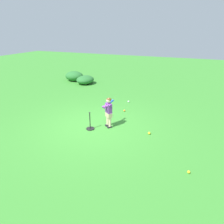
% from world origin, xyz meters
% --- Properties ---
extents(ground_plane, '(40.00, 40.00, 0.00)m').
position_xyz_m(ground_plane, '(0.00, 0.00, 0.00)').
color(ground_plane, '#38842D').
extents(child_batter, '(0.35, 0.63, 1.08)m').
position_xyz_m(child_batter, '(0.52, 0.15, 0.65)').
color(child_batter, '#232328').
rests_on(child_batter, ground).
extents(play_ball_midfield, '(0.07, 0.07, 0.07)m').
position_xyz_m(play_ball_midfield, '(3.32, -1.45, 0.04)').
color(play_ball_midfield, yellow).
rests_on(play_ball_midfield, ground).
extents(play_ball_by_bucket, '(0.09, 0.09, 0.09)m').
position_xyz_m(play_ball_by_bucket, '(1.99, 0.12, 0.05)').
color(play_ball_by_bucket, yellow).
rests_on(play_ball_by_bucket, ground).
extents(play_ball_near_batter, '(0.08, 0.08, 0.08)m').
position_xyz_m(play_ball_near_batter, '(0.57, 1.70, 0.04)').
color(play_ball_near_batter, orange).
rests_on(play_ball_near_batter, ground).
extents(play_ball_behind_batter, '(0.08, 0.08, 0.08)m').
position_xyz_m(play_ball_behind_batter, '(0.38, 2.85, 0.04)').
color(play_ball_behind_batter, white).
rests_on(play_ball_behind_batter, ground).
extents(batting_tee, '(0.28, 0.28, 0.62)m').
position_xyz_m(batting_tee, '(0.01, -0.28, 0.10)').
color(batting_tee, black).
rests_on(batting_tee, ground).
extents(shrub_left_background, '(1.05, 1.22, 0.51)m').
position_xyz_m(shrub_left_background, '(-3.23, 5.14, 0.26)').
color(shrub_left_background, '#286B2D').
rests_on(shrub_left_background, ground).
extents(shrub_right_background, '(1.21, 1.01, 0.63)m').
position_xyz_m(shrub_right_background, '(-4.28, 5.54, 0.32)').
color(shrub_right_background, '#286B2D').
rests_on(shrub_right_background, ground).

